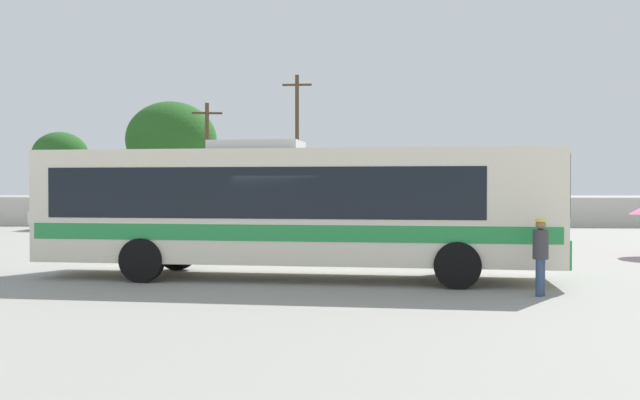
% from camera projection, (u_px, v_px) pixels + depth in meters
% --- Properties ---
extents(ground_plane, '(300.00, 300.00, 0.00)m').
position_uv_depth(ground_plane, '(314.00, 245.00, 27.06)').
color(ground_plane, gray).
extents(perimeter_wall, '(80.00, 0.30, 1.63)m').
position_uv_depth(perimeter_wall, '(327.00, 212.00, 39.67)').
color(perimeter_wall, beige).
rests_on(perimeter_wall, ground_plane).
extents(coach_bus_cream_green, '(12.71, 3.73, 3.37)m').
position_uv_depth(coach_bus_cream_green, '(289.00, 205.00, 17.18)').
color(coach_bus_cream_green, silver).
rests_on(coach_bus_cream_green, ground_plane).
extents(attendant_by_bus_door, '(0.44, 0.44, 1.59)m').
position_uv_depth(attendant_by_bus_door, '(541.00, 252.00, 14.37)').
color(attendant_by_bus_door, '#33476B').
rests_on(attendant_by_bus_door, ground_plane).
extents(parked_car_leftmost_white, '(4.54, 2.05, 1.51)m').
position_uv_depth(parked_car_leftmost_white, '(77.00, 214.00, 36.35)').
color(parked_car_leftmost_white, silver).
rests_on(parked_car_leftmost_white, ground_plane).
extents(parked_car_second_red, '(4.19, 2.28, 1.51)m').
position_uv_depth(parked_car_second_red, '(191.00, 215.00, 35.28)').
color(parked_car_second_red, red).
rests_on(parked_car_second_red, ground_plane).
extents(parked_car_third_silver, '(4.49, 2.25, 1.55)m').
position_uv_depth(parked_car_third_silver, '(315.00, 214.00, 36.01)').
color(parked_car_third_silver, '#B7BABF').
rests_on(parked_car_third_silver, ground_plane).
extents(utility_pole_near, '(1.79, 0.46, 7.22)m').
position_uv_depth(utility_pole_near, '(207.00, 161.00, 41.69)').
color(utility_pole_near, '#4C3823').
rests_on(utility_pole_near, ground_plane).
extents(utility_pole_far, '(1.80, 0.24, 9.06)m').
position_uv_depth(utility_pole_far, '(297.00, 146.00, 42.81)').
color(utility_pole_far, '#4C3823').
rests_on(utility_pole_far, ground_plane).
extents(roadside_tree_left, '(3.60, 3.60, 5.84)m').
position_uv_depth(roadside_tree_left, '(60.00, 156.00, 46.04)').
color(roadside_tree_left, brown).
rests_on(roadside_tree_left, ground_plane).
extents(roadside_tree_midleft, '(5.97, 5.97, 7.89)m').
position_uv_depth(roadside_tree_midleft, '(172.00, 140.00, 46.50)').
color(roadside_tree_midleft, brown).
rests_on(roadside_tree_midleft, ground_plane).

